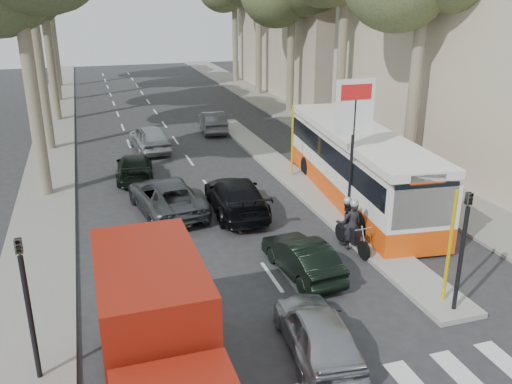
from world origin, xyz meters
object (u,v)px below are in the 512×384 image
dark_hatchback (302,257)px  city_bus (357,163)px  silver_hatchback (317,331)px  red_truck (156,332)px  motorcycle (349,225)px

dark_hatchback → city_bus: 7.38m
silver_hatchback → red_truck: (-3.91, -0.31, 0.99)m
silver_hatchback → motorcycle: (3.51, 5.24, 0.21)m
red_truck → city_bus: red_truck is taller
silver_hatchback → motorcycle: 6.30m
silver_hatchback → red_truck: red_truck is taller
silver_hatchback → dark_hatchback: bearing=-101.1°
silver_hatchback → dark_hatchback: size_ratio=1.04×
city_bus → red_truck: bearing=-129.2°
motorcycle → silver_hatchback: bearing=-127.3°
silver_hatchback → city_bus: size_ratio=0.31×
red_truck → silver_hatchback: bearing=3.9°
silver_hatchback → city_bus: bearing=-116.3°
red_truck → city_bus: (9.87, 9.75, 0.01)m
dark_hatchback → red_truck: size_ratio=0.62×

